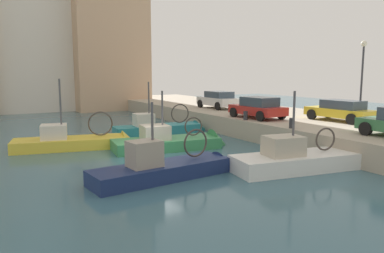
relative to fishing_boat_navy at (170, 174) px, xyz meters
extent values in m
plane|color=#386070|center=(0.68, 3.49, -0.12)|extent=(80.00, 80.00, 0.00)
cube|color=#ADA08C|center=(12.18, 3.49, 0.48)|extent=(9.00, 56.00, 1.20)
cube|color=navy|center=(-0.35, -0.04, -0.12)|extent=(5.96, 2.23, 1.22)
cone|color=navy|center=(2.89, 0.30, -0.12)|extent=(1.05, 1.56, 1.47)
cube|color=#9E7A51|center=(-0.35, -0.04, 0.43)|extent=(5.71, 2.08, 0.08)
cube|color=gray|center=(-1.14, -0.12, 0.98)|extent=(1.29, 1.06, 1.02)
cylinder|color=#4C4C51|center=(-0.78, -0.08, 1.69)|extent=(0.10, 0.10, 2.52)
torus|color=#3F3833|center=(1.27, 0.13, 1.14)|extent=(1.20, 0.20, 1.20)
sphere|color=white|center=(-2.18, 0.67, 0.06)|extent=(0.32, 0.32, 0.32)
cube|color=teal|center=(4.13, 10.16, -0.12)|extent=(6.05, 2.15, 1.17)
cone|color=teal|center=(7.44, 9.88, -0.12)|extent=(1.02, 1.57, 1.50)
cube|color=#9E7A51|center=(4.13, 10.16, 0.41)|extent=(5.80, 2.00, 0.08)
cube|color=beige|center=(3.15, 10.24, 0.87)|extent=(1.35, 1.23, 0.85)
cylinder|color=#4C4C51|center=(3.53, 10.21, 1.91)|extent=(0.10, 0.10, 3.01)
torus|color=#3F3833|center=(5.79, 10.02, 1.19)|extent=(1.34, 0.19, 1.34)
sphere|color=white|center=(2.43, 11.22, 0.06)|extent=(0.32, 0.32, 0.32)
cube|color=gold|center=(-2.22, 7.86, -0.12)|extent=(6.23, 3.18, 1.17)
cone|color=gold|center=(1.02, 7.14, -0.12)|extent=(1.26, 1.89, 1.74)
cube|color=#896B4C|center=(-2.22, 7.86, 0.41)|extent=(5.96, 2.97, 0.08)
cube|color=beige|center=(-3.01, 8.04, 0.85)|extent=(1.58, 1.51, 0.80)
cylinder|color=#4C4C51|center=(-2.61, 7.95, 2.06)|extent=(0.10, 0.10, 3.30)
torus|color=#3F3833|center=(-0.60, 7.50, 1.20)|extent=(1.35, 0.37, 1.37)
sphere|color=white|center=(-3.74, 9.29, 0.06)|extent=(0.32, 0.32, 0.32)
cube|color=#388951|center=(2.30, 5.07, -0.12)|extent=(5.96, 2.83, 1.19)
cone|color=#388951|center=(5.49, 4.65, -0.12)|extent=(1.14, 1.99, 1.89)
cube|color=#896B4C|center=(2.30, 5.07, 0.42)|extent=(5.71, 2.63, 0.08)
cube|color=#B7AD99|center=(1.68, 5.15, 0.85)|extent=(1.58, 1.57, 0.79)
cylinder|color=#4C4C51|center=(2.10, 5.10, 1.75)|extent=(0.10, 0.10, 2.66)
torus|color=#3F3833|center=(3.89, 4.86, 1.06)|extent=(1.06, 0.22, 1.06)
sphere|color=white|center=(0.74, 6.44, 0.06)|extent=(0.32, 0.32, 0.32)
cube|color=white|center=(5.15, -1.70, -0.12)|extent=(5.77, 2.78, 1.40)
cone|color=white|center=(8.23, -2.20, -0.12)|extent=(1.16, 1.84, 1.72)
cube|color=#9E7A51|center=(5.15, -1.70, 0.51)|extent=(5.52, 2.59, 0.08)
cube|color=#B7AD99|center=(4.55, -1.60, 0.98)|extent=(1.71, 1.38, 0.86)
cylinder|color=#4C4C51|center=(5.00, -1.67, 1.90)|extent=(0.10, 0.10, 2.78)
torus|color=#3F3833|center=(6.68, -1.94, 1.14)|extent=(1.04, 0.25, 1.04)
sphere|color=white|center=(3.68, -0.39, 0.09)|extent=(0.32, 0.32, 0.32)
cylinder|color=black|center=(9.43, -1.94, 1.40)|extent=(0.24, 0.65, 0.64)
cube|color=red|center=(9.28, 5.89, 1.62)|extent=(1.96, 3.90, 0.53)
cube|color=#384756|center=(9.29, 5.70, 2.18)|extent=(1.67, 2.21, 0.58)
cylinder|color=black|center=(8.33, 7.15, 1.40)|extent=(0.25, 0.65, 0.64)
cylinder|color=black|center=(10.12, 7.23, 1.40)|extent=(0.25, 0.65, 0.64)
cylinder|color=black|center=(8.45, 4.55, 1.40)|extent=(0.25, 0.65, 0.64)
cylinder|color=black|center=(10.24, 4.63, 1.40)|extent=(0.25, 0.65, 0.64)
cube|color=silver|center=(10.78, 12.77, 1.66)|extent=(1.75, 3.99, 0.63)
cube|color=#384756|center=(10.78, 12.57, 2.23)|extent=(1.53, 2.24, 0.50)
cylinder|color=black|center=(9.93, 14.13, 1.40)|extent=(0.22, 0.64, 0.64)
cylinder|color=black|center=(11.65, 14.12, 1.40)|extent=(0.22, 0.64, 0.64)
cylinder|color=black|center=(9.91, 11.42, 1.40)|extent=(0.22, 0.64, 0.64)
cylinder|color=black|center=(11.64, 11.41, 1.40)|extent=(0.22, 0.64, 0.64)
cube|color=gold|center=(12.73, 2.26, 1.60)|extent=(1.75, 4.27, 0.51)
cube|color=#384756|center=(12.73, 2.04, 2.12)|extent=(1.49, 2.41, 0.52)
cylinder|color=black|center=(11.87, 3.66, 1.40)|extent=(0.24, 0.65, 0.64)
cylinder|color=black|center=(13.47, 3.71, 1.40)|extent=(0.24, 0.65, 0.64)
cylinder|color=black|center=(11.98, 0.80, 1.40)|extent=(0.24, 0.65, 0.64)
cylinder|color=black|center=(13.58, 0.85, 1.40)|extent=(0.24, 0.65, 0.64)
cylinder|color=#2D2D33|center=(8.03, 1.49, 1.36)|extent=(0.28, 0.28, 0.55)
cylinder|color=#2D2D33|center=(8.03, 5.49, 1.36)|extent=(0.28, 0.28, 0.55)
cylinder|color=#38383D|center=(13.68, 1.55, 3.33)|extent=(0.12, 0.12, 4.50)
sphere|color=#F2EACC|center=(13.68, 1.55, 5.73)|extent=(0.36, 0.36, 0.36)
cube|color=tan|center=(6.57, 29.31, 11.12)|extent=(7.90, 7.59, 22.47)
cube|color=silver|center=(-1.84, 31.64, 9.42)|extent=(9.43, 7.80, 19.08)
camera|label=1|loc=(-6.58, -13.26, 4.10)|focal=35.44mm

